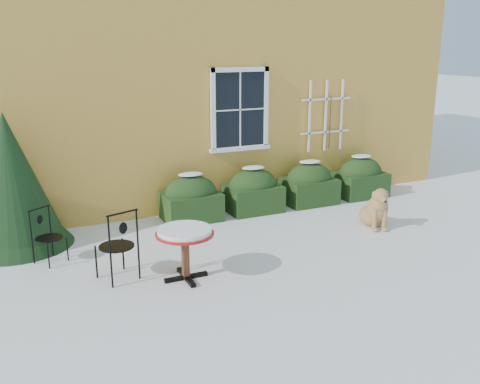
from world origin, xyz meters
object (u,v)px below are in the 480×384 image
patio_chair_near (118,245)px  patio_chair_far (47,236)px  evergreen_shrub (12,194)px  bistro_table (185,237)px  dog (376,210)px

patio_chair_near → patio_chair_far: (-0.84, 1.08, -0.10)m
evergreen_shrub → bistro_table: size_ratio=2.70×
evergreen_shrub → patio_chair_far: (0.41, -0.96, -0.47)m
patio_chair_near → evergreen_shrub: bearing=-76.2°
dog → patio_chair_near: bearing=-159.8°
bistro_table → dog: size_ratio=0.97×
bistro_table → dog: (3.86, 0.66, -0.31)m
patio_chair_far → dog: bearing=-41.2°
evergreen_shrub → patio_chair_far: bearing=-66.6°
patio_chair_near → patio_chair_far: 1.37m
evergreen_shrub → bistro_table: bearing=-49.1°
evergreen_shrub → dog: evergreen_shrub is taller
patio_chair_far → patio_chair_near: bearing=-85.0°
patio_chair_near → dog: patio_chair_near is taller
bistro_table → patio_chair_near: patio_chair_near is taller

